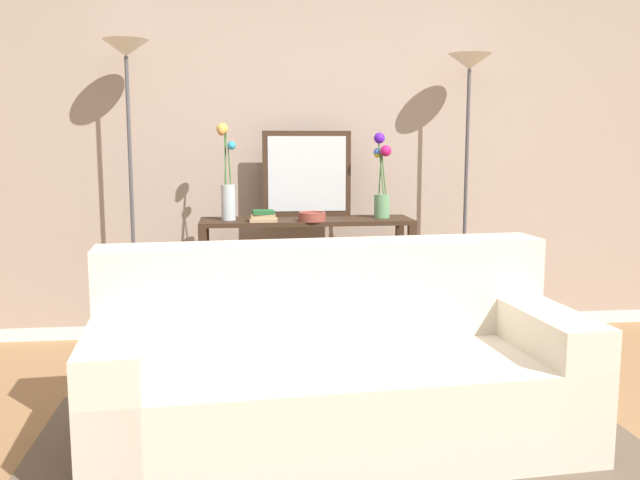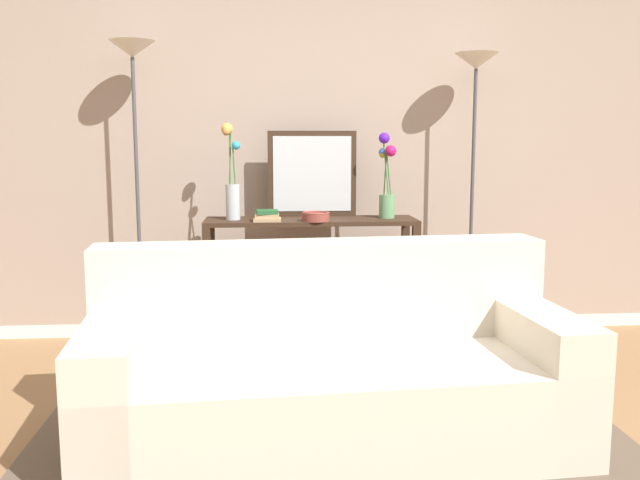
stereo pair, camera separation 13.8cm
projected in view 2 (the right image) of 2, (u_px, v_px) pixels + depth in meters
ground_plane at (362, 471)px, 2.86m from camera, size 16.00×16.00×0.02m
back_wall at (321, 132)px, 4.78m from camera, size 12.00×0.15×2.82m
area_rug at (335, 456)px, 2.96m from camera, size 2.71×1.66×0.01m
couch at (331, 375)px, 3.07m from camera, size 2.17×1.04×0.88m
console_table at (311, 259)px, 4.47m from camera, size 1.36×0.39×0.85m
floor_lamp_left at (134, 110)px, 4.31m from camera, size 0.28×0.28×1.96m
floor_lamp_right at (475, 118)px, 4.48m from camera, size 0.28×0.28×1.91m
wall_mirror at (312, 174)px, 4.55m from camera, size 0.59×0.02×0.56m
vase_tall_flowers at (232, 184)px, 4.35m from camera, size 0.12×0.10×0.61m
vase_short_flowers at (387, 183)px, 4.45m from camera, size 0.11×0.12×0.55m
fruit_bowl at (316, 216)px, 4.31m from camera, size 0.17×0.17×0.06m
book_stack at (267, 216)px, 4.30m from camera, size 0.17×0.14×0.07m
book_row_under_console at (246, 340)px, 4.51m from camera, size 0.26×0.17×0.13m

